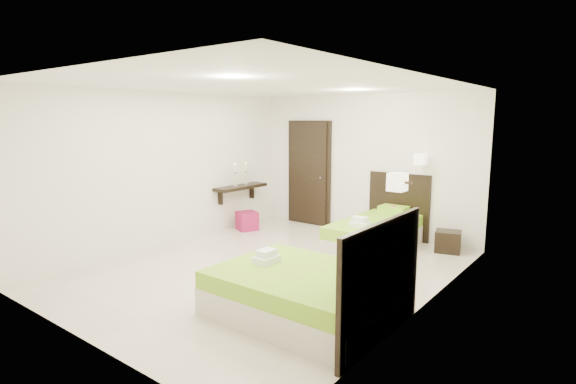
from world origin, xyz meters
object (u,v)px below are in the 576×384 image
Objects in this scene: bed_single at (377,232)px; nightstand at (448,241)px; ottoman at (247,221)px; bed_double at (309,292)px.

bed_single is 1.15m from nightstand.
ottoman is at bearing -172.31° from bed_single.
bed_double is at bearing -37.84° from ottoman.
bed_single is 2.64m from ottoman.
ottoman is (-2.61, -0.35, -0.11)m from bed_single.
nightstand is 1.09× the size of ottoman.
ottoman is (-3.61, -0.90, 0.01)m from nightstand.
bed_double is at bearing -111.04° from nightstand.
bed_double reaches higher than ottoman.
nightstand is at bearing 28.49° from bed_single.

